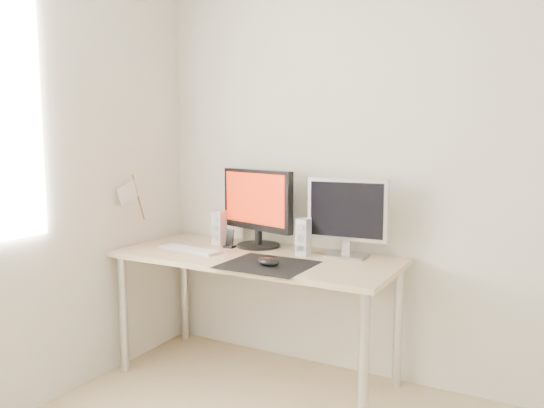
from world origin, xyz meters
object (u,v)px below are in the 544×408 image
at_px(second_monitor, 347,214).
at_px(keyboard, 189,250).
at_px(main_monitor, 257,205).
at_px(mouse, 268,262).
at_px(speaker_right, 303,237).
at_px(desk, 256,268).
at_px(phone_dock, 230,242).
at_px(speaker_left, 219,227).

bearing_deg(second_monitor, keyboard, -161.44).
bearing_deg(keyboard, main_monitor, 45.10).
bearing_deg(mouse, second_monitor, 55.68).
distance_m(speaker_right, keyboard, 0.67).
relative_size(second_monitor, keyboard, 1.04).
xyz_separation_m(desk, second_monitor, (0.47, 0.19, 0.32)).
height_order(second_monitor, phone_dock, second_monitor).
relative_size(mouse, second_monitor, 0.27).
height_order(speaker_left, keyboard, speaker_left).
bearing_deg(speaker_right, second_monitor, 16.80).
bearing_deg(second_monitor, phone_dock, -172.46).
xyz_separation_m(second_monitor, speaker_right, (-0.23, -0.07, -0.14)).
xyz_separation_m(mouse, desk, (-0.20, 0.21, -0.10)).
distance_m(main_monitor, keyboard, 0.48).
bearing_deg(mouse, speaker_left, 146.52).
distance_m(mouse, speaker_right, 0.34).
distance_m(main_monitor, speaker_right, 0.38).
bearing_deg(main_monitor, speaker_left, -171.67).
bearing_deg(desk, second_monitor, 21.92).
bearing_deg(main_monitor, mouse, -53.43).
height_order(second_monitor, keyboard, second_monitor).
distance_m(mouse, desk, 0.31).
bearing_deg(desk, speaker_left, 156.71).
bearing_deg(main_monitor, speaker_right, -11.78).
bearing_deg(main_monitor, second_monitor, -0.13).
bearing_deg(desk, keyboard, -165.66).
distance_m(mouse, speaker_left, 0.66).
bearing_deg(keyboard, second_monitor, 18.56).
distance_m(desk, main_monitor, 0.40).
distance_m(second_monitor, keyboard, 0.94).
bearing_deg(speaker_left, keyboard, -98.07).
relative_size(second_monitor, speaker_left, 2.17).
bearing_deg(speaker_right, keyboard, -160.81).
xyz_separation_m(desk, keyboard, (-0.39, -0.10, 0.09)).
xyz_separation_m(desk, main_monitor, (-0.10, 0.19, 0.33)).
height_order(main_monitor, speaker_left, main_monitor).
bearing_deg(keyboard, speaker_left, 81.93).
distance_m(keyboard, phone_dock, 0.25).
xyz_separation_m(speaker_right, phone_dock, (-0.48, -0.02, -0.07)).
xyz_separation_m(desk, speaker_left, (-0.35, 0.15, 0.18)).
bearing_deg(speaker_left, main_monitor, 8.33).
distance_m(desk, speaker_left, 0.43).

